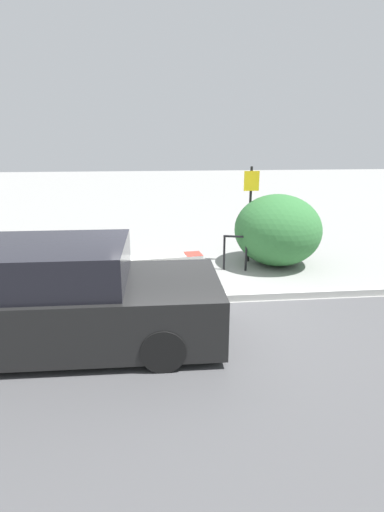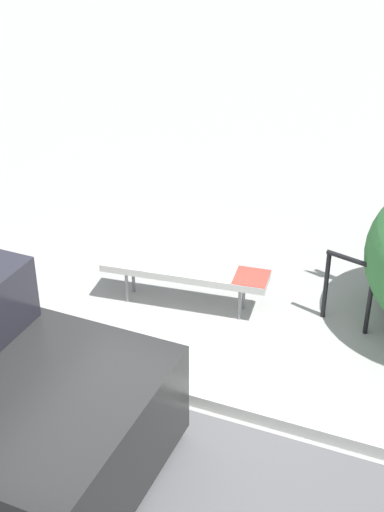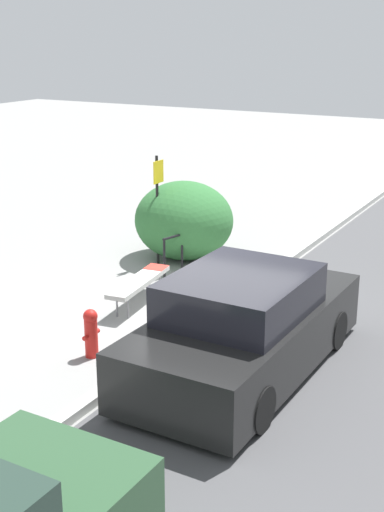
% 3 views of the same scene
% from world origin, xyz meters
% --- Properties ---
extents(ground_plane, '(60.00, 60.00, 0.00)m').
position_xyz_m(ground_plane, '(0.00, 0.00, 0.00)').
color(ground_plane, gray).
extents(curb, '(60.00, 0.20, 0.13)m').
position_xyz_m(curb, '(0.00, 0.00, 0.07)').
color(curb, '#B7B7B2').
rests_on(curb, ground_plane).
extents(bench, '(1.87, 0.61, 0.49)m').
position_xyz_m(bench, '(-0.25, 1.42, 0.43)').
color(bench, gray).
rests_on(bench, ground_plane).
extents(bike_rack, '(0.54, 0.19, 0.83)m').
position_xyz_m(bike_rack, '(1.45, 1.72, 0.50)').
color(bike_rack, black).
rests_on(bike_rack, ground_plane).
extents(sign_post, '(0.36, 0.08, 2.30)m').
position_xyz_m(sign_post, '(1.92, 2.36, 1.38)').
color(sign_post, black).
rests_on(sign_post, ground_plane).
extents(fire_hydrant, '(0.36, 0.22, 0.77)m').
position_xyz_m(fire_hydrant, '(-2.41, 0.87, 0.41)').
color(fire_hydrant, red).
rests_on(fire_hydrant, ground_plane).
extents(shrub_hedge, '(2.03, 2.14, 1.68)m').
position_xyz_m(shrub_hedge, '(2.54, 2.09, 0.84)').
color(shrub_hedge, '#337038').
rests_on(shrub_hedge, ground_plane).
extents(parked_car_near, '(4.51, 1.99, 1.53)m').
position_xyz_m(parked_car_near, '(-1.74, -1.35, 0.68)').
color(parked_car_near, black).
rests_on(parked_car_near, ground_plane).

